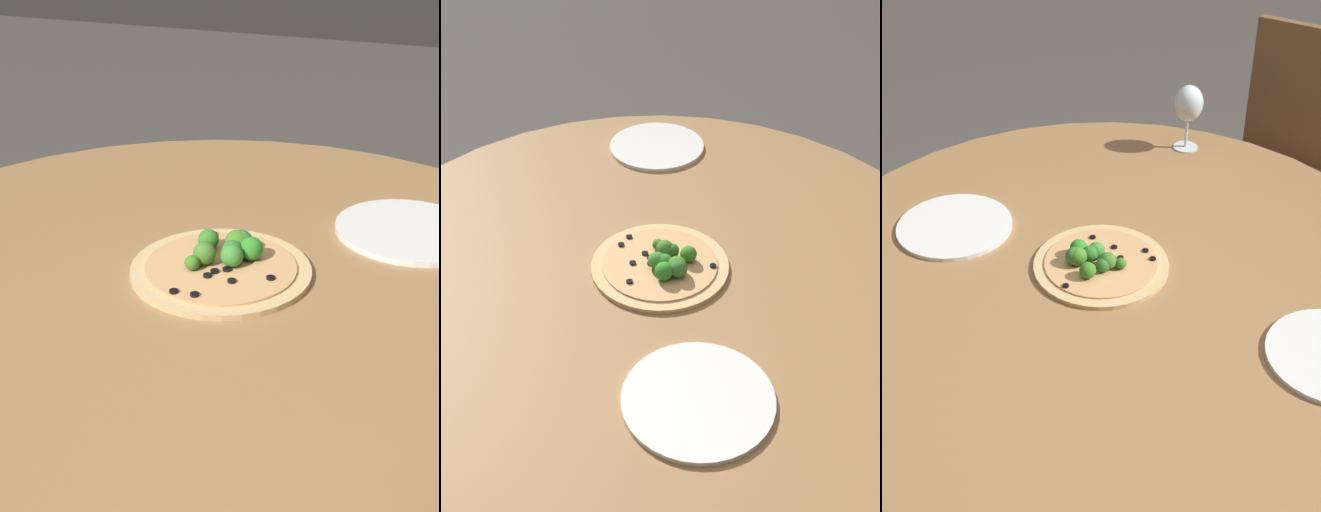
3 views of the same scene
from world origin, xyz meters
The scene contains 3 objects.
dining_table centered at (0.00, 0.00, 0.69)m, with size 1.39×1.39×0.75m.
pizza centered at (0.02, 0.00, 0.76)m, with size 0.29×0.29×0.05m.
plate_far centered at (0.28, -0.26, 0.75)m, with size 0.27×0.27×0.01m.
Camera 1 is at (-0.92, -0.38, 1.30)m, focal length 50.00 mm.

